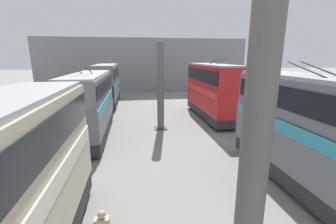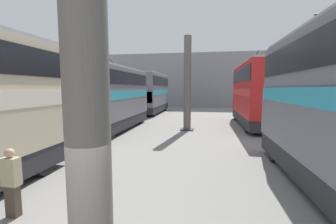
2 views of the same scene
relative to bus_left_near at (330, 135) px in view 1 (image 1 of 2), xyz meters
name	(u,v)px [view 1 (image 1 of 2)]	position (x,y,z in m)	size (l,w,h in m)	color
depot_back_wall	(145,66)	(32.11, 5.44, 1.65)	(0.50, 36.00, 9.14)	gray
support_column_near	(251,187)	(-3.70, 5.44, 0.49)	(1.01, 1.01, 7.08)	#605B56
support_column_far	(160,89)	(10.81, 5.44, 0.49)	(1.01, 1.01, 7.08)	#605B56
bus_left_near	(330,135)	(0.00, 0.00, 0.00)	(11.05, 2.54, 5.76)	black
bus_left_far	(212,88)	(13.69, 0.00, 0.08)	(9.75, 2.54, 5.91)	black
bus_right_mid	(90,101)	(9.81, 10.89, -0.20)	(9.50, 2.54, 5.39)	black
bus_right_far	(107,82)	(21.83, 10.89, -0.03)	(9.46, 2.54, 5.70)	black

